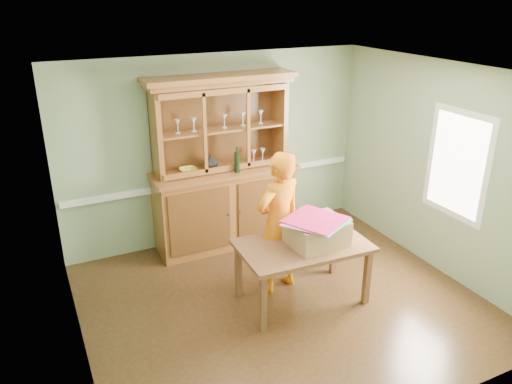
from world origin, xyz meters
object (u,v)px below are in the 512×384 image
dining_table (303,251)px  china_hutch (224,188)px  person (279,223)px  cardboard_box (317,232)px

dining_table → china_hutch: bearing=100.8°
china_hutch → person: 1.42m
person → dining_table: bearing=97.5°
cardboard_box → person: bearing=124.7°
dining_table → person: bearing=113.9°
cardboard_box → person: (-0.28, 0.41, -0.00)m
cardboard_box → person: 0.50m
dining_table → cardboard_box: cardboard_box is taller
dining_table → cardboard_box: (0.14, -0.06, 0.24)m
china_hutch → dining_table: size_ratio=1.59×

